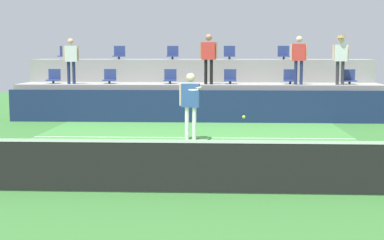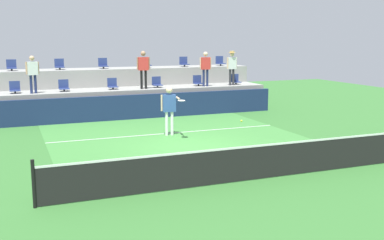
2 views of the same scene
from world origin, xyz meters
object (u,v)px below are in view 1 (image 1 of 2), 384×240
object	(u,v)px
stadium_chair_upper_mid_left	(173,54)
stadium_chair_lower_mid_left	(170,78)
spectator_in_grey	(299,55)
spectator_with_hat	(341,55)
stadium_chair_lower_left	(110,78)
stadium_chair_lower_mid_right	(230,78)
stadium_chair_lower_right	(290,78)
stadium_chair_upper_right	(284,54)
stadium_chair_lower_far_left	(54,77)
stadium_chair_upper_mid_right	(229,54)
spectator_in_white	(209,54)
tennis_ball	(244,117)
spectator_leaning_on_rail	(71,57)
stadium_chair_upper_left	(119,54)
stadium_chair_upper_far_right	(339,54)
stadium_chair_upper_far_left	(65,54)
stadium_chair_lower_far_right	(349,78)
tennis_player	(191,99)

from	to	relation	value
stadium_chair_upper_mid_left	stadium_chair_lower_mid_left	bearing A→B (deg)	-88.15
spectator_in_grey	spectator_with_hat	size ratio (longest dim) A/B	0.99
stadium_chair_lower_left	stadium_chair_lower_mid_right	xyz separation A→B (m)	(4.35, 0.00, 0.00)
stadium_chair_lower_right	stadium_chair_upper_right	xyz separation A→B (m)	(-0.05, 1.80, 0.85)
stadium_chair_lower_far_left	stadium_chair_upper_mid_right	distance (m)	6.70
stadium_chair_lower_mid_left	spectator_in_white	world-z (taller)	spectator_in_white
tennis_ball	spectator_with_hat	bearing A→B (deg)	65.54
spectator_in_grey	tennis_ball	bearing A→B (deg)	-105.42
spectator_leaning_on_rail	spectator_in_grey	distance (m)	8.03
stadium_chair_upper_left	stadium_chair_upper_mid_left	bearing A→B (deg)	0.00
stadium_chair_lower_far_left	stadium_chair_upper_far_right	world-z (taller)	stadium_chair_upper_far_right
stadium_chair_lower_mid_left	stadium_chair_upper_far_right	size ratio (longest dim) A/B	1.00
stadium_chair_upper_left	spectator_in_grey	size ratio (longest dim) A/B	0.31
stadium_chair_lower_mid_right	stadium_chair_upper_left	xyz separation A→B (m)	(-4.30, 1.80, 0.85)
stadium_chair_lower_mid_left	spectator_leaning_on_rail	xyz separation A→B (m)	(-3.50, -0.38, 0.75)
stadium_chair_upper_mid_left	tennis_ball	size ratio (longest dim) A/B	7.65
stadium_chair_upper_right	stadium_chair_upper_far_right	bearing A→B (deg)	0.00
stadium_chair_upper_far_left	spectator_in_white	xyz separation A→B (m)	(5.69, -2.18, 0.00)
stadium_chair_upper_far_left	stadium_chair_upper_right	bearing A→B (deg)	0.00
stadium_chair_lower_mid_right	spectator_leaning_on_rail	distance (m)	5.72
stadium_chair_lower_far_right	stadium_chair_upper_mid_right	world-z (taller)	stadium_chair_upper_mid_right
stadium_chair_upper_mid_right	tennis_ball	world-z (taller)	stadium_chair_upper_mid_right
stadium_chair_upper_mid_left	stadium_chair_upper_mid_right	world-z (taller)	same
stadium_chair_upper_far_right	tennis_ball	bearing A→B (deg)	-111.51
stadium_chair_lower_right	stadium_chair_upper_mid_right	bearing A→B (deg)	139.86
stadium_chair_lower_far_left	stadium_chair_lower_mid_left	xyz separation A→B (m)	(4.24, 0.00, 0.00)
spectator_in_grey	tennis_player	bearing A→B (deg)	-126.24
stadium_chair_lower_left	tennis_player	distance (m)	6.11
stadium_chair_upper_right	spectator_in_grey	bearing A→B (deg)	-82.26
stadium_chair_lower_far_right	stadium_chair_upper_mid_right	size ratio (longest dim) A/B	1.00
stadium_chair_upper_far_left	spectator_in_white	world-z (taller)	spectator_in_white
stadium_chair_upper_mid_right	spectator_in_grey	xyz separation A→B (m)	(2.38, -2.18, -0.05)
stadium_chair_lower_far_left	stadium_chair_upper_mid_right	world-z (taller)	stadium_chair_upper_mid_right
stadium_chair_upper_mid_right	tennis_ball	bearing A→B (deg)	-89.05
stadium_chair_upper_mid_left	stadium_chair_lower_far_right	bearing A→B (deg)	-15.65
stadium_chair_upper_left	tennis_ball	bearing A→B (deg)	-66.34
stadium_chair_lower_far_left	stadium_chair_lower_mid_right	bearing A→B (deg)	0.00
stadium_chair_upper_left	spectator_in_grey	distance (m)	7.03
spectator_with_hat	spectator_in_grey	bearing A→B (deg)	180.00
stadium_chair_lower_mid_left	tennis_ball	distance (m)	8.73
stadium_chair_lower_mid_right	tennis_player	distance (m)	5.33
stadium_chair_upper_right	stadium_chair_lower_mid_right	bearing A→B (deg)	-139.11
tennis_player	spectator_with_hat	xyz separation A→B (m)	(4.96, 4.81, 1.16)
stadium_chair_upper_far_left	spectator_in_grey	distance (m)	9.10
stadium_chair_lower_mid_left	stadium_chair_upper_far_right	bearing A→B (deg)	15.85
stadium_chair_upper_left	stadium_chair_upper_mid_right	distance (m)	4.30
stadium_chair_lower_far_right	stadium_chair_upper_far_right	bearing A→B (deg)	90.96
stadium_chair_upper_mid_left	spectator_in_grey	bearing A→B (deg)	-25.46
stadium_chair_lower_left	stadium_chair_upper_right	xyz separation A→B (m)	(6.43, 1.80, 0.85)
stadium_chair_lower_mid_right	stadium_chair_upper_far_right	distance (m)	4.63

